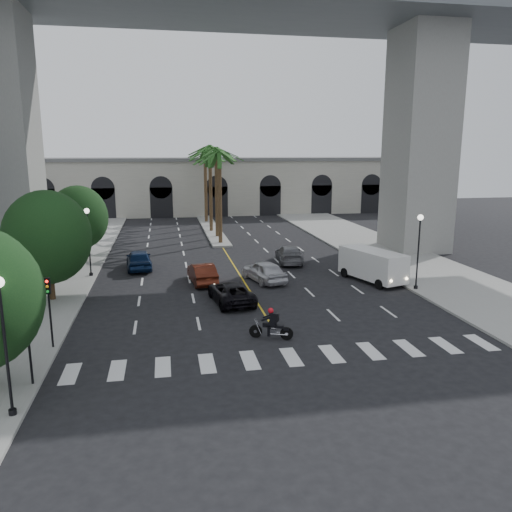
{
  "coord_description": "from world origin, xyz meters",
  "views": [
    {
      "loc": [
        -5.68,
        -22.96,
        9.61
      ],
      "look_at": [
        -0.32,
        6.0,
        3.35
      ],
      "focal_mm": 35.0,
      "sensor_mm": 36.0,
      "label": 1
    }
  ],
  "objects": [
    {
      "name": "car_d",
      "position": [
        4.89,
        18.22,
        0.74
      ],
      "size": [
        2.69,
        5.33,
        1.48
      ],
      "primitive_type": "imported",
      "rotation": [
        0.0,
        0.0,
        3.02
      ],
      "color": "slate",
      "rests_on": "ground"
    },
    {
      "name": "car_a",
      "position": [
        1.5,
        12.4,
        0.79
      ],
      "size": [
        3.04,
        4.98,
        1.59
      ],
      "primitive_type": "imported",
      "rotation": [
        0.0,
        0.0,
        3.41
      ],
      "color": "silver",
      "rests_on": "ground"
    },
    {
      "name": "motorcycle_rider",
      "position": [
        -0.39,
        0.95,
        0.76
      ],
      "size": [
        2.18,
        1.03,
        1.68
      ],
      "rotation": [
        0.0,
        0.0,
        -0.4
      ],
      "color": "black",
      "rests_on": "ground"
    },
    {
      "name": "car_b",
      "position": [
        -3.09,
        12.77,
        0.75
      ],
      "size": [
        2.05,
        4.71,
        1.51
      ],
      "primitive_type": "imported",
      "rotation": [
        0.0,
        0.0,
        3.24
      ],
      "color": "#4A1A0E",
      "rests_on": "ground"
    },
    {
      "name": "pier_building",
      "position": [
        0.0,
        55.0,
        4.27
      ],
      "size": [
        71.0,
        10.5,
        8.5
      ],
      "color": "#B0AD9E",
      "rests_on": "ground"
    },
    {
      "name": "palm_f",
      "position": [
        0.2,
        48.0,
        9.46
      ],
      "size": [
        3.2,
        3.2,
        10.7
      ],
      "color": "#47331E",
      "rests_on": "ground"
    },
    {
      "name": "lamp_post_right",
      "position": [
        11.4,
        8.0,
        3.22
      ],
      "size": [
        0.4,
        0.4,
        5.35
      ],
      "color": "black",
      "rests_on": "ground"
    },
    {
      "name": "lamp_post_left_near",
      "position": [
        -11.4,
        -5.0,
        3.22
      ],
      "size": [
        0.4,
        0.4,
        5.35
      ],
      "color": "black",
      "rests_on": "ground"
    },
    {
      "name": "palm_c",
      "position": [
        -0.2,
        36.0,
        8.91
      ],
      "size": [
        3.2,
        3.2,
        10.1
      ],
      "color": "#47331E",
      "rests_on": "ground"
    },
    {
      "name": "palm_d",
      "position": [
        0.15,
        40.0,
        9.65
      ],
      "size": [
        3.2,
        3.2,
        10.9
      ],
      "color": "#47331E",
      "rests_on": "ground"
    },
    {
      "name": "street_tree_far",
      "position": [
        -13.0,
        22.0,
        3.9
      ],
      "size": [
        5.04,
        5.04,
        6.68
      ],
      "color": "#382616",
      "rests_on": "ground"
    },
    {
      "name": "median",
      "position": [
        0.0,
        38.0,
        0.1
      ],
      "size": [
        2.0,
        24.0,
        0.2
      ],
      "primitive_type": "cube",
      "color": "gray",
      "rests_on": "ground"
    },
    {
      "name": "ground",
      "position": [
        0.0,
        0.0,
        0.0
      ],
      "size": [
        140.0,
        140.0,
        0.0
      ],
      "primitive_type": "plane",
      "color": "black",
      "rests_on": "ground"
    },
    {
      "name": "car_e",
      "position": [
        -7.87,
        18.13,
        0.83
      ],
      "size": [
        2.38,
        5.01,
        1.66
      ],
      "primitive_type": "imported",
      "rotation": [
        0.0,
        0.0,
        3.23
      ],
      "color": "#0E2145",
      "rests_on": "ground"
    },
    {
      "name": "car_c",
      "position": [
        -1.64,
        7.59,
        0.68
      ],
      "size": [
        2.87,
        5.15,
        1.36
      ],
      "primitive_type": "imported",
      "rotation": [
        0.0,
        0.0,
        3.27
      ],
      "color": "black",
      "rests_on": "ground"
    },
    {
      "name": "palm_e",
      "position": [
        -0.1,
        44.0,
        9.19
      ],
      "size": [
        3.2,
        3.2,
        10.4
      ],
      "color": "#47331E",
      "rests_on": "ground"
    },
    {
      "name": "street_tree_mid",
      "position": [
        -13.0,
        10.0,
        4.21
      ],
      "size": [
        5.44,
        5.44,
        7.21
      ],
      "color": "#382616",
      "rests_on": "ground"
    },
    {
      "name": "traffic_signal_near",
      "position": [
        -11.3,
        -2.5,
        2.51
      ],
      "size": [
        0.25,
        0.18,
        3.65
      ],
      "color": "black",
      "rests_on": "ground"
    },
    {
      "name": "palm_a",
      "position": [
        0.0,
        28.0,
        9.1
      ],
      "size": [
        3.2,
        3.2,
        10.3
      ],
      "color": "#47331E",
      "rests_on": "ground"
    },
    {
      "name": "cargo_van",
      "position": [
        9.42,
        10.91,
        1.32
      ],
      "size": [
        3.63,
        5.9,
        2.36
      ],
      "rotation": [
        0.0,
        0.0,
        0.31
      ],
      "color": "silver",
      "rests_on": "ground"
    },
    {
      "name": "bridge",
      "position": [
        3.42,
        22.0,
        18.51
      ],
      "size": [
        75.0,
        13.0,
        26.0
      ],
      "color": "gray",
      "rests_on": "ground"
    },
    {
      "name": "lamp_post_left_far",
      "position": [
        -11.4,
        16.0,
        3.22
      ],
      "size": [
        0.4,
        0.4,
        5.35
      ],
      "color": "black",
      "rests_on": "ground"
    },
    {
      "name": "palm_b",
      "position": [
        0.1,
        32.0,
        9.37
      ],
      "size": [
        3.2,
        3.2,
        10.6
      ],
      "color": "#47331E",
      "rests_on": "ground"
    },
    {
      "name": "sidewalk_right",
      "position": [
        15.0,
        15.0,
        0.07
      ],
      "size": [
        8.0,
        100.0,
        0.15
      ],
      "primitive_type": "cube",
      "color": "gray",
      "rests_on": "ground"
    },
    {
      "name": "traffic_signal_far",
      "position": [
        -11.3,
        1.5,
        2.51
      ],
      "size": [
        0.25,
        0.18,
        3.65
      ],
      "color": "black",
      "rests_on": "ground"
    },
    {
      "name": "sidewalk_left",
      "position": [
        -15.0,
        15.0,
        0.07
      ],
      "size": [
        8.0,
        100.0,
        0.15
      ],
      "primitive_type": "cube",
      "color": "gray",
      "rests_on": "ground"
    }
  ]
}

